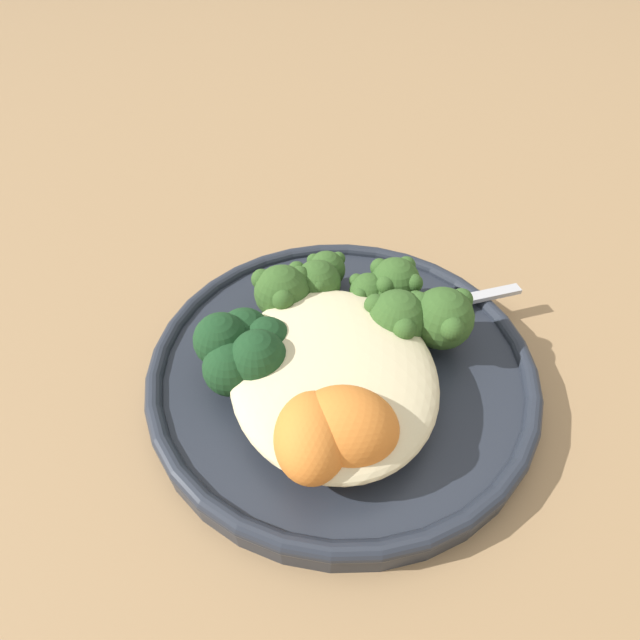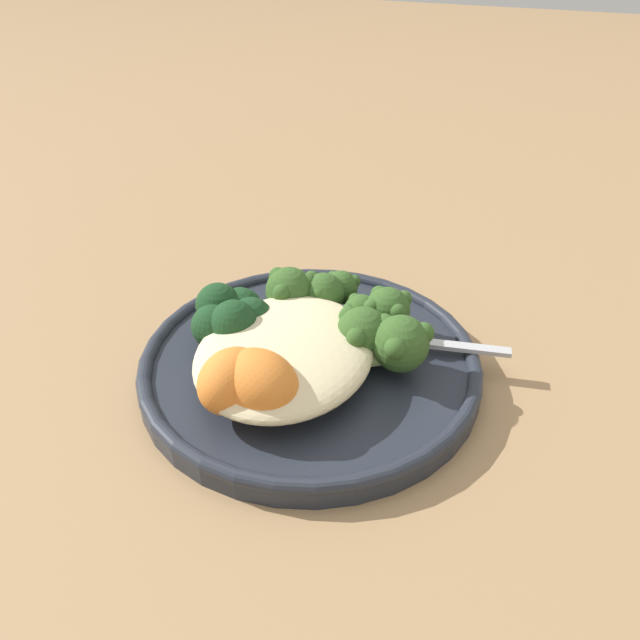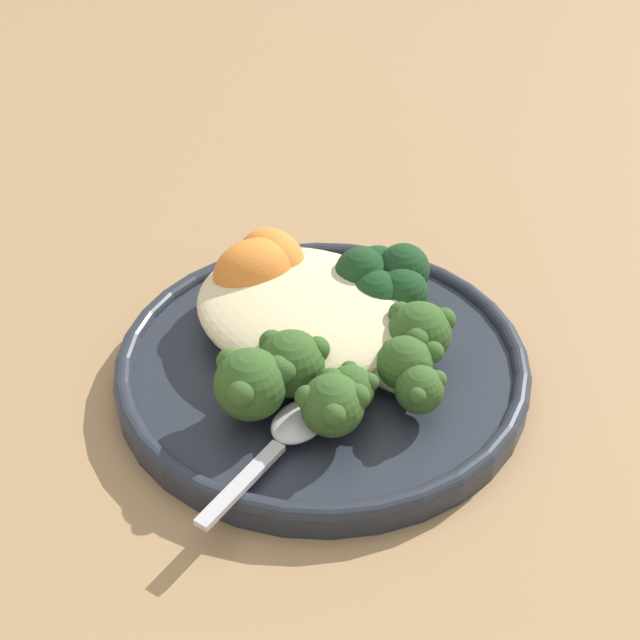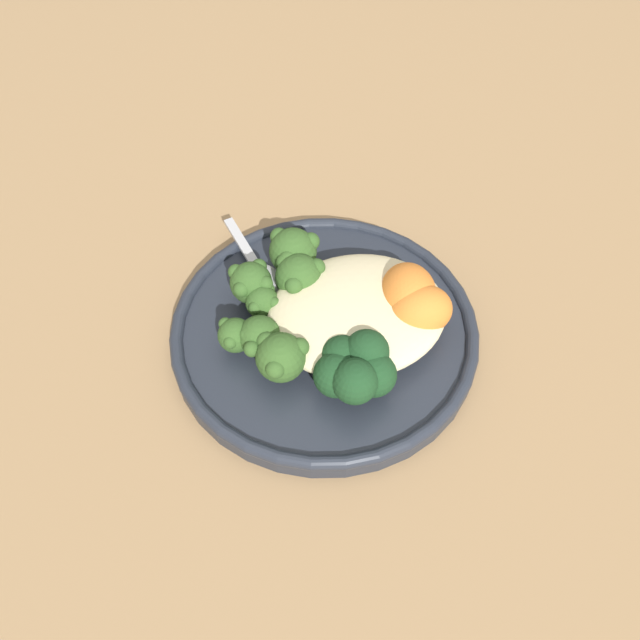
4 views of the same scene
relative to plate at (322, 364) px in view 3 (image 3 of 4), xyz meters
name	(u,v)px [view 3 (image 3 of 4)]	position (x,y,z in m)	size (l,w,h in m)	color
ground_plane	(315,359)	(-0.02, 0.01, -0.01)	(4.00, 4.00, 0.00)	#9E7A51
plate	(322,364)	(0.00, 0.00, 0.00)	(0.27, 0.27, 0.02)	#232833
quinoa_mound	(300,311)	(-0.03, 0.01, 0.03)	(0.16, 0.13, 0.03)	beige
broccoli_stalk_0	(258,377)	(0.00, -0.06, 0.03)	(0.06, 0.11, 0.04)	#ADC675
broccoli_stalk_1	(292,360)	(0.01, -0.04, 0.03)	(0.07, 0.08, 0.04)	#ADC675
broccoli_stalk_2	(329,396)	(0.05, -0.04, 0.03)	(0.10, 0.08, 0.04)	#ADC675
broccoli_stalk_3	(337,371)	(0.03, -0.02, 0.02)	(0.10, 0.06, 0.03)	#ADC675
broccoli_stalk_4	(383,370)	(0.05, 0.00, 0.02)	(0.12, 0.03, 0.03)	#ADC675
broccoli_stalk_5	(384,352)	(0.04, 0.01, 0.03)	(0.12, 0.04, 0.04)	#ADC675
broccoli_stalk_6	(404,333)	(0.04, 0.03, 0.03)	(0.10, 0.07, 0.04)	#ADC675
sweet_potato_chunk_0	(272,261)	(-0.08, 0.03, 0.03)	(0.05, 0.04, 0.05)	orange
sweet_potato_chunk_1	(251,275)	(-0.07, 0.01, 0.03)	(0.06, 0.05, 0.05)	orange
kale_tuft	(384,281)	(0.00, 0.07, 0.03)	(0.06, 0.07, 0.04)	#193D1E
spoon	(289,432)	(0.04, -0.07, 0.01)	(0.04, 0.11, 0.01)	#B7B7BC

